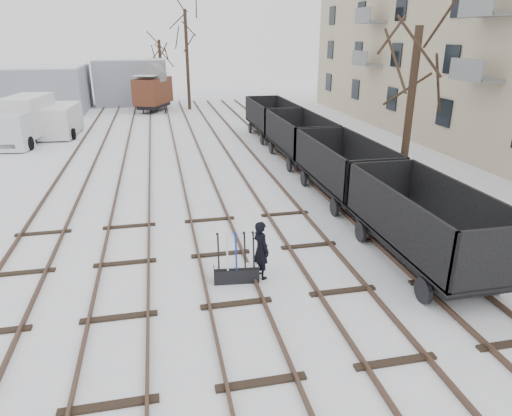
# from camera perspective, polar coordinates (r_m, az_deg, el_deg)

# --- Properties ---
(ground) EXTENTS (120.00, 120.00, 0.00)m
(ground) POSITION_cam_1_polar(r_m,az_deg,el_deg) (12.37, -2.48, -11.96)
(ground) COLOR white
(ground) RESTS_ON ground
(tracks) EXTENTS (13.90, 52.00, 0.16)m
(tracks) POSITION_cam_1_polar(r_m,az_deg,el_deg) (24.90, -7.89, 5.18)
(tracks) COLOR black
(tracks) RESTS_ON ground
(shed_left) EXTENTS (10.00, 8.00, 4.10)m
(shed_left) POSITION_cam_1_polar(r_m,az_deg,el_deg) (47.86, -26.52, 13.12)
(shed_left) COLOR gray
(shed_left) RESTS_ON ground
(shed_right) EXTENTS (7.00, 6.00, 4.50)m
(shed_right) POSITION_cam_1_polar(r_m,az_deg,el_deg) (50.52, -15.28, 15.04)
(shed_right) COLOR gray
(shed_right) RESTS_ON ground
(ground_frame) EXTENTS (1.34, 0.56, 1.49)m
(ground_frame) POSITION_cam_1_polar(r_m,az_deg,el_deg) (13.29, -2.48, -8.03)
(ground_frame) COLOR black
(ground_frame) RESTS_ON ground
(worker) EXTENTS (0.63, 0.75, 1.76)m
(worker) POSITION_cam_1_polar(r_m,az_deg,el_deg) (13.23, 0.62, -5.24)
(worker) COLOR black
(worker) RESTS_ON ground
(freight_wagon_a) EXTENTS (2.46, 6.15, 2.51)m
(freight_wagon_a) POSITION_cam_1_polar(r_m,az_deg,el_deg) (14.83, 20.24, -3.30)
(freight_wagon_a) COLOR black
(freight_wagon_a) RESTS_ON ground
(freight_wagon_b) EXTENTS (2.46, 6.15, 2.51)m
(freight_wagon_b) POSITION_cam_1_polar(r_m,az_deg,el_deg) (20.14, 10.82, 3.89)
(freight_wagon_b) COLOR black
(freight_wagon_b) RESTS_ON ground
(freight_wagon_c) EXTENTS (2.46, 6.15, 2.51)m
(freight_wagon_c) POSITION_cam_1_polar(r_m,az_deg,el_deg) (25.95, 5.42, 7.94)
(freight_wagon_c) COLOR black
(freight_wagon_c) RESTS_ON ground
(freight_wagon_d) EXTENTS (2.46, 6.15, 2.51)m
(freight_wagon_d) POSITION_cam_1_polar(r_m,az_deg,el_deg) (31.99, 1.96, 10.46)
(freight_wagon_d) COLOR black
(freight_wagon_d) RESTS_ON ground
(box_van_wagon) EXTENTS (3.92, 4.97, 3.36)m
(box_van_wagon) POSITION_cam_1_polar(r_m,az_deg,el_deg) (44.48, -12.76, 14.19)
(box_van_wagon) COLOR black
(box_van_wagon) RESTS_ON ground
(lorry) EXTENTS (2.75, 6.71, 2.96)m
(lorry) POSITION_cam_1_polar(r_m,az_deg,el_deg) (33.88, -26.94, 9.81)
(lorry) COLOR black
(lorry) RESTS_ON ground
(panel_van) EXTENTS (2.40, 4.95, 2.12)m
(panel_van) POSITION_cam_1_polar(r_m,az_deg,el_deg) (35.45, -23.26, 10.07)
(panel_van) COLOR silver
(panel_van) RESTS_ON ground
(tree_near) EXTENTS (0.30, 0.30, 7.03)m
(tree_near) POSITION_cam_1_polar(r_m,az_deg,el_deg) (18.74, 18.48, 9.99)
(tree_near) COLOR black
(tree_near) RESTS_ON ground
(tree_far_left) EXTENTS (0.30, 0.30, 6.28)m
(tree_far_left) POSITION_cam_1_polar(r_m,az_deg,el_deg) (50.39, -11.79, 16.33)
(tree_far_left) COLOR black
(tree_far_left) RESTS_ON ground
(tree_far_right) EXTENTS (0.30, 0.30, 8.91)m
(tree_far_right) POSITION_cam_1_polar(r_m,az_deg,el_deg) (45.06, -8.58, 17.73)
(tree_far_right) COLOR black
(tree_far_right) RESTS_ON ground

